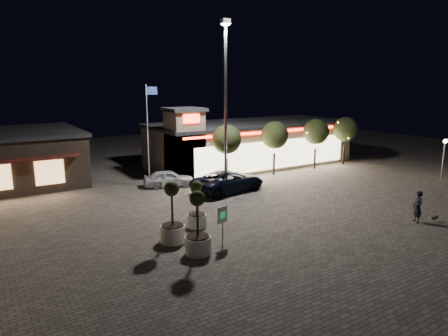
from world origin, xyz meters
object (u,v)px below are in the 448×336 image
white_sedan (169,178)px  pedestrian (418,207)px  planter_left (173,224)px  pickup_truck (229,181)px  planter_mid (198,234)px  valet_sign (222,218)px

white_sedan → pedestrian: 17.85m
white_sedan → planter_left: bearing=173.8°
pickup_truck → planter_mid: (-7.32, -8.71, 0.16)m
pickup_truck → planter_left: size_ratio=1.81×
planter_left → planter_mid: planter_left is taller
pickup_truck → white_sedan: bearing=32.4°
pickup_truck → valet_sign: size_ratio=3.00×
pedestrian → valet_sign: 11.91m
white_sedan → valet_sign: 12.30m
pickup_truck → white_sedan: pickup_truck is taller
planter_left → valet_sign: bearing=-36.0°
planter_left → valet_sign: (2.08, -1.51, 0.37)m
pedestrian → planter_left: bearing=-85.6°
planter_left → planter_mid: 2.00m
white_sedan → pedestrian: (8.98, -15.42, 0.28)m
pickup_truck → planter_mid: planter_mid is taller
pickup_truck → planter_mid: 11.38m
planter_left → planter_mid: bearing=-77.9°
pedestrian → planter_mid: (-13.07, 2.94, 0.02)m
pedestrian → planter_mid: 13.39m
pedestrian → valet_sign: bearing=-82.1°
pedestrian → white_sedan: bearing=-125.4°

